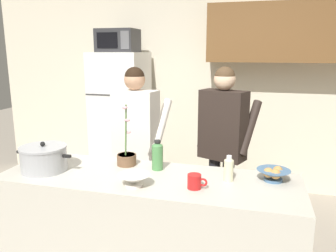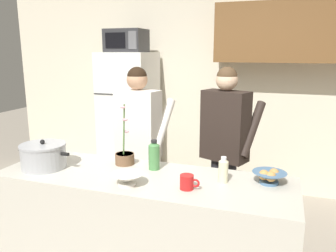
{
  "view_description": "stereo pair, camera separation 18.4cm",
  "coord_description": "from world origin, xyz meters",
  "px_view_note": "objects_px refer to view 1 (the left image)",
  "views": [
    {
      "loc": [
        0.73,
        -2.13,
        1.79
      ],
      "look_at": [
        0.0,
        0.55,
        1.17
      ],
      "focal_mm": 35.96,
      "sensor_mm": 36.0,
      "label": 1
    },
    {
      "loc": [
        0.91,
        -2.08,
        1.79
      ],
      "look_at": [
        0.0,
        0.55,
        1.17
      ],
      "focal_mm": 35.96,
      "sensor_mm": 36.0,
      "label": 2
    }
  ],
  "objects_px": {
    "cooking_pot": "(44,158)",
    "bottle_mid_counter": "(157,155)",
    "refrigerator": "(121,122)",
    "microwave": "(118,41)",
    "person_near_pot": "(136,133)",
    "empty_bowl": "(134,179)",
    "person_by_sink": "(223,134)",
    "potted_orchid": "(127,157)",
    "coffee_mug": "(195,182)",
    "bread_bowl": "(273,174)",
    "bottle_near_edge": "(229,169)"
  },
  "relations": [
    {
      "from": "refrigerator",
      "to": "person_near_pot",
      "type": "relative_size",
      "value": 1.08
    },
    {
      "from": "coffee_mug",
      "to": "bottle_mid_counter",
      "type": "distance_m",
      "value": 0.44
    },
    {
      "from": "refrigerator",
      "to": "microwave",
      "type": "relative_size",
      "value": 3.7
    },
    {
      "from": "bottle_near_edge",
      "to": "bottle_mid_counter",
      "type": "distance_m",
      "value": 0.54
    },
    {
      "from": "bread_bowl",
      "to": "empty_bowl",
      "type": "bearing_deg",
      "value": -159.51
    },
    {
      "from": "person_by_sink",
      "to": "coffee_mug",
      "type": "xyz_separation_m",
      "value": [
        -0.07,
        -1.04,
        -0.07
      ]
    },
    {
      "from": "person_by_sink",
      "to": "bread_bowl",
      "type": "distance_m",
      "value": 0.88
    },
    {
      "from": "cooking_pot",
      "to": "bread_bowl",
      "type": "xyz_separation_m",
      "value": [
        1.64,
        0.23,
        -0.04
      ]
    },
    {
      "from": "cooking_pot",
      "to": "bottle_near_edge",
      "type": "xyz_separation_m",
      "value": [
        1.34,
        0.15,
        -0.01
      ]
    },
    {
      "from": "cooking_pot",
      "to": "bottle_near_edge",
      "type": "bearing_deg",
      "value": 6.49
    },
    {
      "from": "bread_bowl",
      "to": "empty_bowl",
      "type": "distance_m",
      "value": 0.95
    },
    {
      "from": "coffee_mug",
      "to": "bottle_near_edge",
      "type": "xyz_separation_m",
      "value": [
        0.2,
        0.19,
        0.04
      ]
    },
    {
      "from": "refrigerator",
      "to": "coffee_mug",
      "type": "xyz_separation_m",
      "value": [
        1.35,
        -1.97,
        0.08
      ]
    },
    {
      "from": "empty_bowl",
      "to": "coffee_mug",
      "type": "bearing_deg",
      "value": 9.57
    },
    {
      "from": "bottle_mid_counter",
      "to": "potted_orchid",
      "type": "height_order",
      "value": "potted_orchid"
    },
    {
      "from": "microwave",
      "to": "bread_bowl",
      "type": "relative_size",
      "value": 2.1
    },
    {
      "from": "microwave",
      "to": "person_near_pot",
      "type": "bearing_deg",
      "value": -59.63
    },
    {
      "from": "coffee_mug",
      "to": "potted_orchid",
      "type": "relative_size",
      "value": 0.28
    },
    {
      "from": "coffee_mug",
      "to": "bottle_near_edge",
      "type": "height_order",
      "value": "bottle_near_edge"
    },
    {
      "from": "person_by_sink",
      "to": "bread_bowl",
      "type": "xyz_separation_m",
      "value": [
        0.43,
        -0.77,
        -0.07
      ]
    },
    {
      "from": "empty_bowl",
      "to": "refrigerator",
      "type": "bearing_deg",
      "value": 115.19
    },
    {
      "from": "person_near_pot",
      "to": "bread_bowl",
      "type": "xyz_separation_m",
      "value": [
        1.23,
        -0.63,
        -0.06
      ]
    },
    {
      "from": "person_by_sink",
      "to": "potted_orchid",
      "type": "xyz_separation_m",
      "value": [
        -0.67,
        -0.72,
        -0.05
      ]
    },
    {
      "from": "bread_bowl",
      "to": "empty_bowl",
      "type": "relative_size",
      "value": 1.05
    },
    {
      "from": "person_by_sink",
      "to": "bread_bowl",
      "type": "relative_size",
      "value": 7.27
    },
    {
      "from": "cooking_pot",
      "to": "coffee_mug",
      "type": "distance_m",
      "value": 1.15
    },
    {
      "from": "refrigerator",
      "to": "coffee_mug",
      "type": "bearing_deg",
      "value": -55.49
    },
    {
      "from": "cooking_pot",
      "to": "refrigerator",
      "type": "bearing_deg",
      "value": 96.11
    },
    {
      "from": "empty_bowl",
      "to": "bottle_near_edge",
      "type": "relative_size",
      "value": 1.2
    },
    {
      "from": "person_by_sink",
      "to": "potted_orchid",
      "type": "relative_size",
      "value": 3.49
    },
    {
      "from": "bread_bowl",
      "to": "empty_bowl",
      "type": "xyz_separation_m",
      "value": [
        -0.89,
        -0.33,
        -0.0
      ]
    },
    {
      "from": "microwave",
      "to": "person_by_sink",
      "type": "height_order",
      "value": "microwave"
    },
    {
      "from": "refrigerator",
      "to": "bottle_near_edge",
      "type": "bearing_deg",
      "value": -48.88
    },
    {
      "from": "empty_bowl",
      "to": "potted_orchid",
      "type": "distance_m",
      "value": 0.43
    },
    {
      "from": "bread_bowl",
      "to": "bottle_mid_counter",
      "type": "relative_size",
      "value": 1.0
    },
    {
      "from": "potted_orchid",
      "to": "refrigerator",
      "type": "bearing_deg",
      "value": 114.48
    },
    {
      "from": "person_near_pot",
      "to": "person_by_sink",
      "type": "height_order",
      "value": "person_by_sink"
    },
    {
      "from": "refrigerator",
      "to": "cooking_pot",
      "type": "distance_m",
      "value": 1.95
    },
    {
      "from": "bottle_mid_counter",
      "to": "empty_bowl",
      "type": "bearing_deg",
      "value": -99.45
    },
    {
      "from": "microwave",
      "to": "cooking_pot",
      "type": "xyz_separation_m",
      "value": [
        0.21,
        -1.91,
        -0.9
      ]
    },
    {
      "from": "cooking_pot",
      "to": "bottle_mid_counter",
      "type": "relative_size",
      "value": 1.98
    },
    {
      "from": "person_near_pot",
      "to": "refrigerator",
      "type": "bearing_deg",
      "value": 119.86
    },
    {
      "from": "refrigerator",
      "to": "person_near_pot",
      "type": "distance_m",
      "value": 1.25
    },
    {
      "from": "microwave",
      "to": "empty_bowl",
      "type": "distance_m",
      "value": 2.42
    },
    {
      "from": "microwave",
      "to": "cooking_pot",
      "type": "distance_m",
      "value": 2.12
    },
    {
      "from": "person_near_pot",
      "to": "empty_bowl",
      "type": "height_order",
      "value": "person_near_pot"
    },
    {
      "from": "cooking_pot",
      "to": "bottle_mid_counter",
      "type": "distance_m",
      "value": 0.84
    },
    {
      "from": "empty_bowl",
      "to": "bottle_mid_counter",
      "type": "height_order",
      "value": "bottle_mid_counter"
    },
    {
      "from": "microwave",
      "to": "bottle_near_edge",
      "type": "bearing_deg",
      "value": -48.53
    },
    {
      "from": "microwave",
      "to": "empty_bowl",
      "type": "xyz_separation_m",
      "value": [
        0.96,
        -2.01,
        -0.95
      ]
    }
  ]
}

